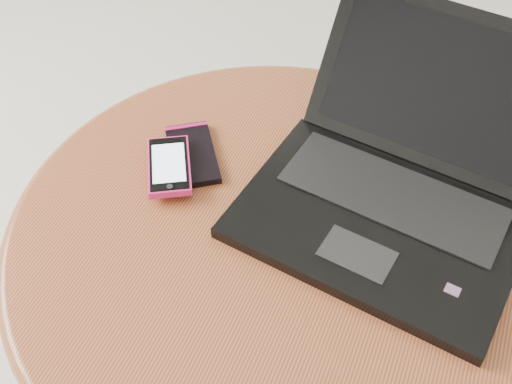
% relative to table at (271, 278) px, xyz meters
% --- Properties ---
extents(table, '(0.67, 0.67, 0.53)m').
position_rel_table_xyz_m(table, '(0.00, 0.00, 0.00)').
color(table, '#532310').
rests_on(table, ground).
extents(laptop, '(0.37, 0.38, 0.19)m').
position_rel_table_xyz_m(laptop, '(0.13, 0.09, 0.15)').
color(laptop, black).
rests_on(laptop, table).
extents(phone_black, '(0.12, 0.13, 0.01)m').
position_rel_table_xyz_m(phone_black, '(-0.14, 0.07, 0.12)').
color(phone_black, black).
rests_on(phone_black, table).
extents(phone_pink, '(0.10, 0.12, 0.01)m').
position_rel_table_xyz_m(phone_pink, '(-0.16, 0.03, 0.13)').
color(phone_pink, '#DC216A').
rests_on(phone_pink, phone_black).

